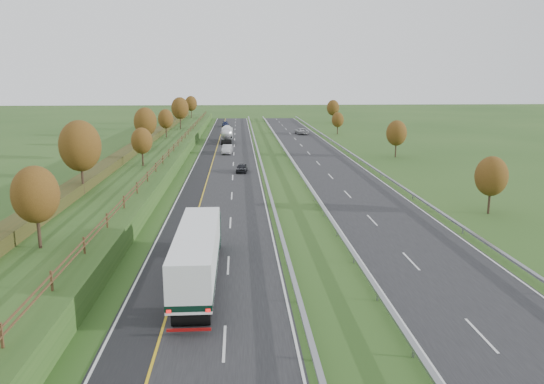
{
  "coord_description": "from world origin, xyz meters",
  "views": [
    {
      "loc": [
        2.14,
        -26.89,
        13.8
      ],
      "look_at": [
        5.56,
        26.85,
        2.2
      ],
      "focal_mm": 35.0,
      "sensor_mm": 36.0,
      "label": 1
    }
  ],
  "objects_px": {
    "car_dark_near": "(242,168)",
    "car_small_far": "(225,124)",
    "car_silver_mid": "(227,149)",
    "road_tanker": "(227,134)",
    "car_oncoming": "(302,131)",
    "box_lorry": "(198,252)"
  },
  "relations": [
    {
      "from": "car_dark_near",
      "to": "car_small_far",
      "type": "height_order",
      "value": "car_small_far"
    },
    {
      "from": "car_dark_near",
      "to": "car_silver_mid",
      "type": "height_order",
      "value": "car_silver_mid"
    },
    {
      "from": "road_tanker",
      "to": "car_small_far",
      "type": "relative_size",
      "value": 2.43
    },
    {
      "from": "car_silver_mid",
      "to": "car_oncoming",
      "type": "bearing_deg",
      "value": 66.46
    },
    {
      "from": "car_small_far",
      "to": "car_oncoming",
      "type": "relative_size",
      "value": 0.84
    },
    {
      "from": "box_lorry",
      "to": "car_small_far",
      "type": "relative_size",
      "value": 3.53
    },
    {
      "from": "box_lorry",
      "to": "car_silver_mid",
      "type": "distance_m",
      "value": 63.98
    },
    {
      "from": "car_oncoming",
      "to": "road_tanker",
      "type": "bearing_deg",
      "value": 32.52
    },
    {
      "from": "car_dark_near",
      "to": "car_oncoming",
      "type": "xyz_separation_m",
      "value": [
        15.37,
        53.79,
        0.11
      ]
    },
    {
      "from": "box_lorry",
      "to": "road_tanker",
      "type": "xyz_separation_m",
      "value": [
        0.28,
        82.07,
        -0.47
      ]
    },
    {
      "from": "road_tanker",
      "to": "box_lorry",
      "type": "bearing_deg",
      "value": -90.2
    },
    {
      "from": "car_silver_mid",
      "to": "car_oncoming",
      "type": "relative_size",
      "value": 0.9
    },
    {
      "from": "box_lorry",
      "to": "car_silver_mid",
      "type": "bearing_deg",
      "value": 89.38
    },
    {
      "from": "road_tanker",
      "to": "car_silver_mid",
      "type": "distance_m",
      "value": 18.15
    },
    {
      "from": "road_tanker",
      "to": "car_oncoming",
      "type": "xyz_separation_m",
      "value": [
        18.33,
        15.6,
        -1.06
      ]
    },
    {
      "from": "car_small_far",
      "to": "box_lorry",
      "type": "bearing_deg",
      "value": -92.02
    },
    {
      "from": "car_silver_mid",
      "to": "car_small_far",
      "type": "xyz_separation_m",
      "value": [
        -1.62,
        56.89,
        -0.15
      ]
    },
    {
      "from": "car_silver_mid",
      "to": "box_lorry",
      "type": "bearing_deg",
      "value": -86.17
    },
    {
      "from": "car_oncoming",
      "to": "car_small_far",
      "type": "bearing_deg",
      "value": -57.75
    },
    {
      "from": "box_lorry",
      "to": "road_tanker",
      "type": "bearing_deg",
      "value": 89.8
    },
    {
      "from": "car_silver_mid",
      "to": "car_dark_near",
      "type": "bearing_deg",
      "value": -78.32
    },
    {
      "from": "car_oncoming",
      "to": "box_lorry",
      "type": "bearing_deg",
      "value": 71.34
    }
  ]
}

